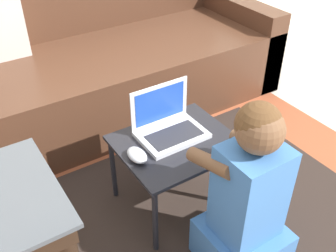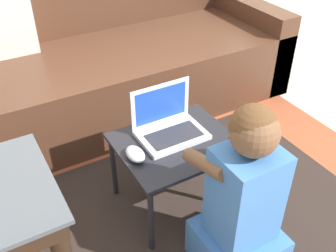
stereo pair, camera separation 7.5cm
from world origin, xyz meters
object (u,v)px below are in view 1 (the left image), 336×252
(computer_mouse, at_px, (137,155))
(laptop, at_px, (169,127))
(couch, at_px, (111,60))
(laptop_desk, at_px, (176,149))
(person_seated, at_px, (247,203))

(computer_mouse, bearing_deg, laptop, 19.55)
(couch, distance_m, laptop, 0.98)
(laptop_desk, xyz_separation_m, computer_mouse, (-0.20, -0.01, 0.06))
(laptop_desk, distance_m, laptop, 0.10)
(laptop_desk, height_order, person_seated, person_seated)
(couch, xyz_separation_m, laptop_desk, (-0.17, -1.02, 0.02))
(couch, bearing_deg, computer_mouse, -110.05)
(computer_mouse, distance_m, person_seated, 0.48)
(laptop, relative_size, computer_mouse, 2.54)
(couch, height_order, person_seated, couch)
(couch, bearing_deg, laptop, -100.11)
(laptop_desk, xyz_separation_m, person_seated, (0.04, -0.42, 0.01))
(laptop_desk, relative_size, computer_mouse, 4.45)
(computer_mouse, height_order, person_seated, person_seated)
(laptop_desk, height_order, computer_mouse, computer_mouse)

